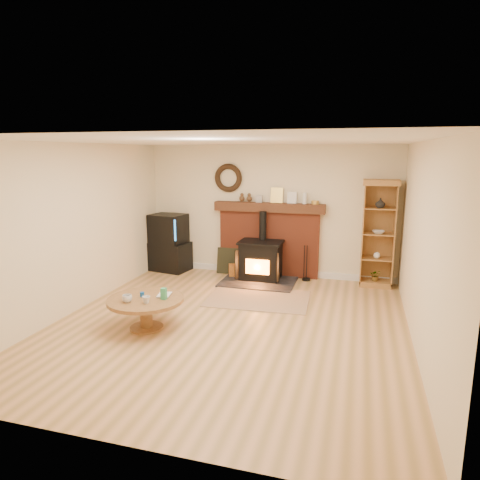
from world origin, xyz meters
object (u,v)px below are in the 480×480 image
(wood_stove, at_px, (260,261))
(coffee_table, at_px, (146,304))
(tv_unit, at_px, (169,244))
(curio_cabinet, at_px, (378,234))

(wood_stove, height_order, coffee_table, wood_stove)
(wood_stove, distance_m, tv_unit, 2.04)
(tv_unit, bearing_deg, coffee_table, -70.98)
(tv_unit, height_order, coffee_table, tv_unit)
(wood_stove, bearing_deg, tv_unit, 174.58)
(curio_cabinet, relative_size, coffee_table, 1.85)
(tv_unit, bearing_deg, curio_cabinet, 1.19)
(coffee_table, bearing_deg, curio_cabinet, 43.61)
(wood_stove, bearing_deg, coffee_table, -110.31)
(coffee_table, bearing_deg, tv_unit, 109.02)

